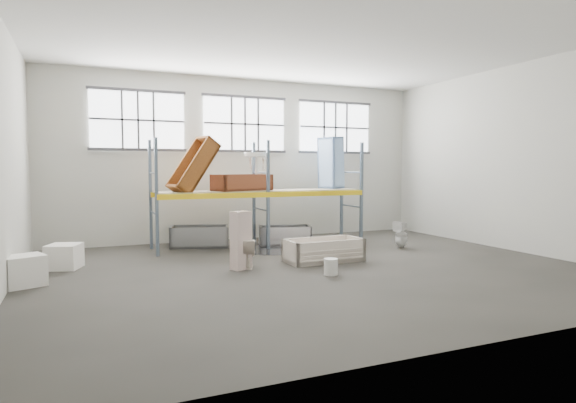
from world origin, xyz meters
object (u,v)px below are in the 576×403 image
blue_tub_upright (331,163)px  bucket (331,267)px  cistern_tall (241,240)px  toilet_beige (248,253)px  rust_tub_flat (242,183)px  steel_tub_right (285,235)px  carton_near (24,271)px  toilet_white (401,234)px  bathtub_beige (324,250)px  steel_tub_left (200,236)px

blue_tub_upright → bucket: bearing=-118.0°
cistern_tall → blue_tub_upright: bearing=16.6°
toilet_beige → rust_tub_flat: 3.33m
cistern_tall → steel_tub_right: 3.59m
toilet_beige → carton_near: toilet_beige is taller
rust_tub_flat → cistern_tall: bearing=-108.2°
toilet_beige → rust_tub_flat: bearing=-82.9°
cistern_tall → toilet_white: (4.97, 0.95, -0.26)m
cistern_tall → carton_near: (-4.24, 0.16, -0.35)m
carton_near → bucket: bearing=-13.9°
toilet_beige → steel_tub_right: (2.03, 2.66, -0.06)m
blue_tub_upright → bathtub_beige: bearing=-120.8°
toilet_white → blue_tub_upright: bearing=-171.1°
cistern_tall → bucket: (1.56, -1.28, -0.47)m
rust_tub_flat → steel_tub_right: bearing=-9.6°
cistern_tall → steel_tub_right: size_ratio=0.87×
toilet_white → steel_tub_left: size_ratio=0.47×
toilet_white → steel_tub_left: 5.67m
steel_tub_left → rust_tub_flat: bearing=-17.7°
bathtub_beige → bucket: bathtub_beige is taller
toilet_white → rust_tub_flat: (-3.99, 2.05, 1.44)m
toilet_beige → steel_tub_left: size_ratio=0.41×
bucket → cistern_tall: bearing=140.7°
bathtub_beige → toilet_white: size_ratio=2.41×
bucket → blue_tub_upright: bearing=62.0°
toilet_white → bucket: bearing=-73.8°
toilet_white → carton_near: toilet_white is taller
steel_tub_right → rust_tub_flat: (-1.24, 0.21, 1.55)m
carton_near → blue_tub_upright: bearing=20.1°
toilet_beige → rust_tub_flat: size_ratio=0.40×
cistern_tall → steel_tub_left: (-0.16, 3.37, -0.35)m
toilet_beige → rust_tub_flat: rust_tub_flat is taller
steel_tub_left → bucket: (1.72, -4.64, -0.13)m
toilet_beige → bucket: 1.96m
toilet_beige → steel_tub_left: 3.26m
bathtub_beige → cistern_tall: bearing=-177.9°
rust_tub_flat → steel_tub_left: bearing=162.3°
toilet_beige → bathtub_beige: bearing=-158.0°
bathtub_beige → toilet_beige: toilet_beige is taller
bathtub_beige → steel_tub_left: 3.97m
toilet_beige → bucket: bearing=156.7°
bathtub_beige → toilet_white: 2.99m
steel_tub_right → bucket: steel_tub_right is taller
steel_tub_left → carton_near: (-4.08, -3.21, -0.00)m
toilet_beige → steel_tub_left: (-0.36, 3.24, -0.03)m
steel_tub_right → rust_tub_flat: size_ratio=0.90×
cistern_tall → carton_near: bearing=155.8°
toilet_white → bucket: size_ratio=2.23×
steel_tub_left → steel_tub_right: steel_tub_left is taller
bathtub_beige → rust_tub_flat: bearing=110.3°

